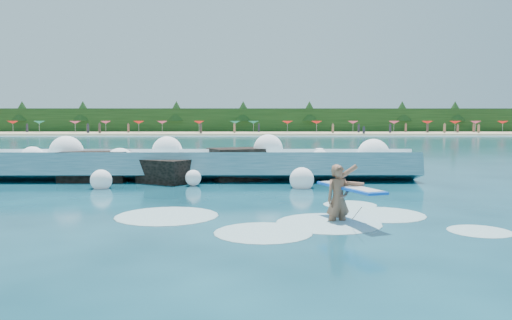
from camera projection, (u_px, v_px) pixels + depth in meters
name	position (u px, v px, depth m)	size (l,w,h in m)	color
ground	(200.00, 211.00, 13.31)	(200.00, 200.00, 0.00)	#072B3A
beach	(245.00, 134.00, 91.06)	(140.00, 20.00, 0.40)	tan
wet_band	(244.00, 136.00, 80.11)	(140.00, 5.00, 0.08)	silver
treeline	(246.00, 121.00, 100.86)	(140.00, 4.00, 5.00)	black
breaking_wave	(197.00, 166.00, 20.56)	(17.84, 2.79, 1.54)	teal
rock_cluster	(161.00, 168.00, 20.20)	(8.31, 3.55, 1.50)	black
surfer_with_board	(341.00, 197.00, 11.62)	(1.31, 2.86, 1.66)	#8D5A41
wave_spray	(196.00, 157.00, 20.32)	(15.13, 4.23, 1.99)	white
surf_foam	(287.00, 220.00, 12.07)	(9.08, 5.41, 0.13)	silver
beach_umbrellas	(245.00, 122.00, 92.76)	(110.53, 6.57, 0.50)	red
beachgoers	(269.00, 129.00, 87.79)	(104.84, 13.63, 1.92)	#3F332D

